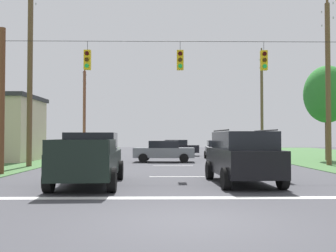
{
  "coord_description": "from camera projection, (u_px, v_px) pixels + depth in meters",
  "views": [
    {
      "loc": [
        -0.64,
        -8.09,
        1.78
      ],
      "look_at": [
        -0.41,
        8.77,
        2.27
      ],
      "focal_mm": 40.7,
      "sensor_mm": 36.0,
      "label": 1
    }
  ],
  "objects": [
    {
      "name": "utility_pole_far_left",
      "position": [
        84.0,
        110.0,
        39.91
      ],
      "size": [
        0.31,
        1.82,
        9.41
      ],
      "color": "brown",
      "rests_on": "ground"
    },
    {
      "name": "distant_car_crossing_white",
      "position": [
        218.0,
        149.0,
        30.52
      ],
      "size": [
        2.2,
        4.39,
        1.52
      ],
      "color": "silver",
      "rests_on": "ground"
    },
    {
      "name": "distant_car_oncoming",
      "position": [
        164.0,
        151.0,
        27.25
      ],
      "size": [
        4.38,
        2.17,
        1.52
      ],
      "color": "slate",
      "rests_on": "ground"
    },
    {
      "name": "overhead_signal_span",
      "position": [
        181.0,
        94.0,
        18.33
      ],
      "size": [
        17.56,
        0.31,
        7.05
      ],
      "color": "brown",
      "rests_on": "ground"
    },
    {
      "name": "lane_dash_2",
      "position": [
        170.0,
        158.0,
        32.98
      ],
      "size": [
        2.5,
        0.15,
        0.01
      ],
      "primitive_type": "cube",
      "rotation": [
        0.0,
        0.0,
        1.57
      ],
      "color": "white",
      "rests_on": "ground"
    },
    {
      "name": "pickup_truck",
      "position": [
        89.0,
        159.0,
        14.12
      ],
      "size": [
        2.48,
        5.48,
        1.95
      ],
      "color": "black",
      "rests_on": "ground"
    },
    {
      "name": "lane_dash_1",
      "position": [
        173.0,
        166.0,
        23.67
      ],
      "size": [
        2.5,
        0.15,
        0.01
      ],
      "primitive_type": "cube",
      "rotation": [
        0.0,
        0.0,
        1.57
      ],
      "color": "white",
      "rests_on": "ground"
    },
    {
      "name": "stop_bar_stripe",
      "position": [
        185.0,
        198.0,
        11.12
      ],
      "size": [
        14.69,
        0.45,
        0.01
      ],
      "primitive_type": "cube",
      "color": "white",
      "rests_on": "ground"
    },
    {
      "name": "tree_roadside_far_right",
      "position": [
        327.0,
        95.0,
        28.8
      ],
      "size": [
        3.45,
        3.45,
        7.2
      ],
      "color": "brown",
      "rests_on": "ground"
    },
    {
      "name": "utility_pole_mid_right",
      "position": [
        328.0,
        80.0,
        24.02
      ],
      "size": [
        0.31,
        1.77,
        10.94
      ],
      "color": "brown",
      "rests_on": "ground"
    },
    {
      "name": "ground_plane",
      "position": [
        193.0,
        221.0,
        8.04
      ],
      "size": [
        120.0,
        120.0,
        0.0
      ],
      "primitive_type": "plane",
      "color": "#3D3D42"
    },
    {
      "name": "distant_car_far_parked",
      "position": [
        177.0,
        148.0,
        36.14
      ],
      "size": [
        4.45,
        2.35,
        1.52
      ],
      "color": "black",
      "rests_on": "ground"
    },
    {
      "name": "lane_dash_0",
      "position": [
        177.0,
        177.0,
        17.11
      ],
      "size": [
        2.5,
        0.15,
        0.01
      ],
      "primitive_type": "cube",
      "rotation": [
        0.0,
        0.0,
        1.57
      ],
      "color": "white",
      "rests_on": "ground"
    },
    {
      "name": "suv_black",
      "position": [
        242.0,
        156.0,
        14.47
      ],
      "size": [
        2.39,
        4.89,
        2.05
      ],
      "color": "black",
      "rests_on": "ground"
    },
    {
      "name": "utility_pole_far_right",
      "position": [
        262.0,
        102.0,
        39.78
      ],
      "size": [
        0.3,
        1.94,
        11.14
      ],
      "color": "brown",
      "rests_on": "ground"
    },
    {
      "name": "utility_pole_mid_left",
      "position": [
        30.0,
        77.0,
        23.05
      ],
      "size": [
        0.32,
        1.95,
        11.29
      ],
      "color": "brown",
      "rests_on": "ground"
    }
  ]
}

